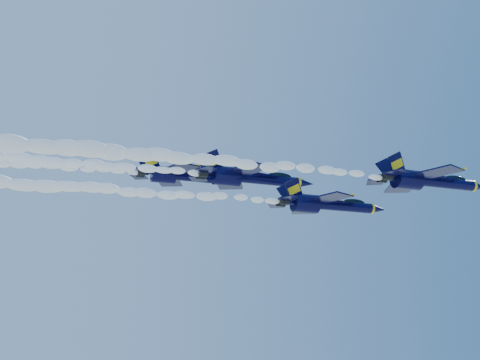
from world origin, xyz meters
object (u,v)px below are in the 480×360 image
object	(u,v)px
jet_lead	(429,181)
jet_second	(327,204)
jet_third	(250,178)
jet_fourth	(185,176)

from	to	relation	value
jet_lead	jet_second	xyz separation A→B (m)	(-9.06, 10.72, -1.43)
jet_third	jet_lead	bearing A→B (deg)	-49.39
jet_second	jet_third	xyz separation A→B (m)	(-8.12, 9.31, 5.73)
jet_third	jet_fourth	bearing A→B (deg)	131.55
jet_lead	jet_third	world-z (taller)	jet_third
jet_lead	jet_third	distance (m)	26.73
jet_second	jet_third	world-z (taller)	jet_third
jet_third	jet_fourth	world-z (taller)	jet_fourth
jet_lead	jet_fourth	bearing A→B (deg)	130.91
jet_fourth	jet_lead	bearing A→B (deg)	-49.09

